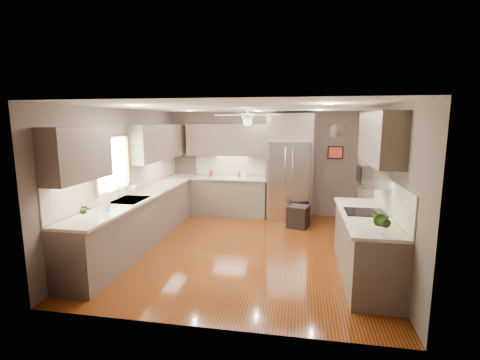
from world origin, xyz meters
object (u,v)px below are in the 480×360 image
(potted_plant_right, at_px, (380,219))
(refrigerator, at_px, (289,168))
(canister_c, at_px, (224,173))
(potted_plant_left, at_px, (83,210))
(soap_bottle, at_px, (135,188))
(microwave, at_px, (373,175))
(stool, at_px, (298,216))
(canister_a, at_px, (211,173))
(canister_d, at_px, (240,175))
(bowl, at_px, (244,177))
(paper_towel, at_px, (106,201))

(potted_plant_right, bearing_deg, refrigerator, 107.32)
(canister_c, xyz_separation_m, potted_plant_left, (-1.07, -4.01, 0.05))
(soap_bottle, xyz_separation_m, microwave, (4.09, -0.52, 0.43))
(soap_bottle, distance_m, stool, 3.45)
(canister_c, relative_size, refrigerator, 0.08)
(canister_a, distance_m, canister_d, 0.71)
(canister_d, relative_size, potted_plant_left, 0.48)
(canister_c, relative_size, soap_bottle, 0.92)
(potted_plant_left, bearing_deg, soap_bottle, 93.88)
(canister_a, xyz_separation_m, canister_d, (0.71, 0.04, -0.02))
(bowl, xyz_separation_m, refrigerator, (1.06, -0.01, 0.22))
(potted_plant_right, distance_m, stool, 3.42)
(canister_a, relative_size, potted_plant_left, 0.55)
(microwave, bearing_deg, potted_plant_left, -163.03)
(refrigerator, relative_size, microwave, 4.45)
(canister_a, distance_m, paper_towel, 3.50)
(stool, bearing_deg, canister_d, 151.37)
(canister_d, xyz_separation_m, potted_plant_right, (2.39, -3.94, 0.12))
(soap_bottle, bearing_deg, stool, 26.43)
(soap_bottle, height_order, potted_plant_right, potted_plant_right)
(soap_bottle, bearing_deg, canister_c, 62.37)
(potted_plant_left, relative_size, bowl, 1.22)
(canister_c, relative_size, paper_towel, 0.70)
(potted_plant_right, bearing_deg, canister_d, 121.26)
(canister_a, height_order, canister_d, canister_a)
(paper_towel, bearing_deg, bowl, 65.00)
(potted_plant_right, xyz_separation_m, paper_towel, (-3.84, 0.48, -0.04))
(soap_bottle, height_order, bowl, soap_bottle)
(potted_plant_left, bearing_deg, canister_c, 74.99)
(potted_plant_right, distance_m, refrigerator, 4.04)
(canister_c, distance_m, refrigerator, 1.59)
(potted_plant_right, xyz_separation_m, refrigerator, (-1.20, 3.86, 0.06))
(canister_a, bearing_deg, microwave, -40.51)
(refrigerator, xyz_separation_m, stool, (0.24, -0.70, -0.95))
(canister_a, distance_m, refrigerator, 1.90)
(bowl, distance_m, refrigerator, 1.08)
(canister_c, relative_size, potted_plant_right, 0.53)
(canister_d, distance_m, bowl, 0.15)
(potted_plant_left, distance_m, microwave, 4.18)
(refrigerator, bearing_deg, stool, -71.18)
(canister_c, height_order, soap_bottle, soap_bottle)
(soap_bottle, bearing_deg, canister_a, 68.65)
(potted_plant_left, xyz_separation_m, microwave, (3.98, 1.21, 0.40))
(soap_bottle, xyz_separation_m, refrigerator, (2.77, 2.19, 0.14))
(soap_bottle, bearing_deg, refrigerator, 38.37)
(microwave, relative_size, stool, 1.04)
(potted_plant_left, distance_m, bowl, 4.24)
(canister_d, xyz_separation_m, potted_plant_left, (-1.46, -4.00, 0.08))
(soap_bottle, xyz_separation_m, bowl, (1.71, 2.20, -0.08))
(potted_plant_left, relative_size, refrigerator, 0.11)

